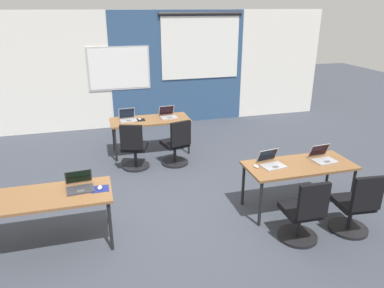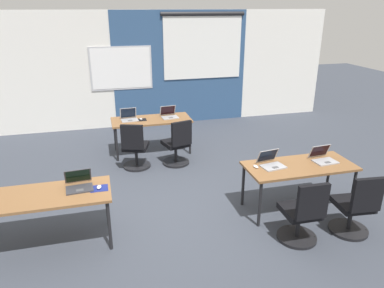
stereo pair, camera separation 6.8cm
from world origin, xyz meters
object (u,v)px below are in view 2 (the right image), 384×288
Objects in this scene: desk_near_right at (299,169)px; chair_near_right_end at (355,210)px; desk_far_center at (151,122)px; laptop_far_right at (169,115)px; chair_far_left at (135,150)px; chair_near_right_inner at (302,217)px; chair_far_right at (177,146)px; desk_near_left at (45,199)px; laptop_near_right_end at (323,158)px; mouse_far_left at (141,119)px; mouse_near_right_inner at (256,167)px; laptop_near_right_inner at (271,163)px; laptop_near_left_inner at (79,184)px; mouse_near_left_inner at (99,187)px; laptop_far_left at (129,118)px.

chair_near_right_end reaches higher than desk_near_right.
chair_near_right_end is (2.14, -3.59, -0.28)m from desk_far_center.
laptop_far_right reaches higher than chair_far_left.
chair_near_right_inner is 1.00× the size of chair_far_right.
chair_near_right_end and chair_far_left have the same top height.
desk_near_left and desk_far_center have the same top height.
laptop_near_right_end reaches higher than mouse_far_left.
chair_far_left reaches higher than mouse_near_right_inner.
mouse_near_right_inner is at bearing 172.37° from laptop_near_right_inner.
mouse_near_left_inner is at bearing -24.72° from laptop_near_left_inner.
laptop_far_right is at bearing 53.20° from laptop_near_left_inner.
mouse_near_right_inner is 0.30× the size of laptop_far_right.
laptop_near_right_inner is at bearing -85.44° from chair_near_right_inner.
laptop_near_right_inner is 1.26m from chair_near_right_end.
laptop_near_left_inner is (-1.71, -1.95, 0.39)m from chair_far_right.
laptop_far_right is 1.02× the size of laptop_far_left.
chair_far_right is at bearing -163.96° from chair_far_left.
mouse_near_left_inner is at bearing -123.62° from laptop_far_right.
mouse_near_left_inner is (-1.09, -2.81, 0.08)m from desk_far_center.
laptop_near_right_inner is 2.67m from laptop_near_left_inner.
laptop_near_right_end reaches higher than mouse_near_right_inner.
laptop_near_left_inner is 0.39× the size of chair_far_left.
mouse_near_left_inner is (-2.18, -0.08, 0.00)m from mouse_near_right_inner.
chair_near_right_inner is at bearing -115.84° from desk_near_right.
laptop_near_right_end is at bearing -1.50° from mouse_near_right_inner.
chair_near_right_end is at bearing -59.63° from laptop_far_left.
desk_near_right is at bearing -6.35° from mouse_near_right_inner.
desk_far_center is at bearing 68.75° from mouse_near_left_inner.
mouse_near_right_inner is at bearing -68.20° from desk_far_center.
mouse_near_right_inner is at bearing 173.75° from laptop_near_right_end.
desk_far_center is 4.53× the size of laptop_far_left.
laptop_near_right_inner is 2.42m from mouse_near_left_inner.
laptop_near_left_inner reaches higher than chair_near_right_end.
laptop_near_right_end is 0.93m from chair_near_right_end.
mouse_far_left is (-0.60, -0.04, -0.03)m from laptop_far_right.
laptop_near_right_inner reaches higher than desk_near_right.
laptop_far_right is at bearing 104.33° from mouse_near_right_inner.
chair_near_right_end is 2.61× the size of laptop_far_left.
desk_near_left is 1.74× the size of chair_near_right_end.
desk_far_center is 0.40m from laptop_far_right.
mouse_near_left_inner is at bearing -111.25° from desk_far_center.
chair_near_right_inner is at bearing 3.55° from chair_near_right_end.
desk_near_right is 0.93m from chair_near_right_end.
laptop_near_right_end is at bearing -5.49° from laptop_near_left_inner.
desk_near_right is 14.64× the size of mouse_far_left.
laptop_near_left_inner reaches higher than chair_far_left.
laptop_near_right_inner is 0.41× the size of chair_far_right.
mouse_near_right_inner is 2.43m from laptop_near_left_inner.
desk_near_right is 14.81× the size of mouse_near_right_inner.
mouse_far_left is (-1.54, 2.72, -0.03)m from laptop_near_right_inner.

